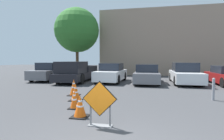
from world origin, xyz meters
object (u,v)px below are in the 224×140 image
Objects in this scene: road_closed_sign at (100,103)px; traffic_cone_fourth at (74,87)px; parked_car_second at (111,73)px; bollard_nearest at (213,88)px; traffic_cone_second at (74,100)px; parked_car_fourth at (185,74)px; parked_car_nearest at (49,72)px; pickup_truck at (76,73)px; parked_car_third at (147,74)px; traffic_cone_nearest at (80,106)px; traffic_cone_third at (76,92)px.

road_closed_sign is 4.31m from traffic_cone_fourth.
parked_car_second is 4.35× the size of bollard_nearest.
bollard_nearest is at bearing 139.00° from parked_car_second.
road_closed_sign is 2.01m from traffic_cone_second.
parked_car_fourth is at bearing -174.85° from parked_car_second.
parked_car_nearest is (-7.10, 9.37, 0.08)m from road_closed_sign.
pickup_truck is 5.81× the size of bollard_nearest.
parked_car_fourth is at bearing -173.08° from parked_car_third.
traffic_cone_fourth is at bearing -178.37° from bollard_nearest.
pickup_truck reaches higher than parked_car_fourth.
parked_car_fourth is at bearing 67.20° from road_closed_sign.
parked_car_third is 4.66× the size of bollard_nearest.
parked_car_fourth reaches higher than traffic_cone_second.
traffic_cone_nearest is 8.90m from pickup_truck.
bollard_nearest is at bearing 23.84° from traffic_cone_second.
parked_car_second is at bearing 91.66° from traffic_cone_second.
traffic_cone_fourth is at bearing 110.27° from pickup_truck.
traffic_cone_nearest is at bearing 63.00° from parked_car_fourth.
road_closed_sign is 1.64× the size of traffic_cone_third.
bollard_nearest is at bearing 147.94° from pickup_truck.
traffic_cone_fourth reaches higher than traffic_cone_third.
parked_car_nearest is 5.54m from parked_car_second.
bollard_nearest is (5.77, 1.18, 0.16)m from traffic_cone_third.
parked_car_fourth is at bearing 42.79° from traffic_cone_fourth.
pickup_truck reaches higher than traffic_cone_fourth.
bollard_nearest is (6.29, 0.18, 0.12)m from traffic_cone_fourth.
road_closed_sign is 9.79m from pickup_truck.
parked_car_second is (-1.56, 9.29, 0.07)m from road_closed_sign.
road_closed_sign is 3.19m from traffic_cone_third.
traffic_cone_third is at bearing 65.91° from parked_car_third.
traffic_cone_fourth is (-1.51, 3.01, 0.07)m from traffic_cone_nearest.
parked_car_third is at bearing 7.73° from parked_car_fourth.
pickup_truck is 2.81m from parked_car_second.
parked_car_third is at bearing 71.68° from traffic_cone_second.
bollard_nearest is (5.33, 2.35, 0.20)m from traffic_cone_second.
traffic_cone_fourth is 7.48m from parked_car_nearest.
pickup_truck is at bearing 164.72° from parked_car_nearest.
traffic_cone_nearest is 10.02m from parked_car_fourth.
pickup_truck is 1.19× the size of parked_car_fourth.
parked_car_nearest reaches higher than traffic_cone_third.
traffic_cone_third is 8.59m from parked_car_nearest.
traffic_cone_third reaches higher than traffic_cone_second.
parked_car_nearest reaches higher than traffic_cone_fourth.
traffic_cone_second is 0.14× the size of parked_car_third.
parked_car_fourth is at bearing -176.68° from pickup_truck.
pickup_truck reaches higher than parked_car_second.
traffic_cone_second is at bearing 72.26° from parked_car_third.
parked_car_fourth is (8.29, 0.65, -0.03)m from pickup_truck.
parked_car_nearest is 2.84m from pickup_truck.
parked_car_second reaches higher than traffic_cone_second.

